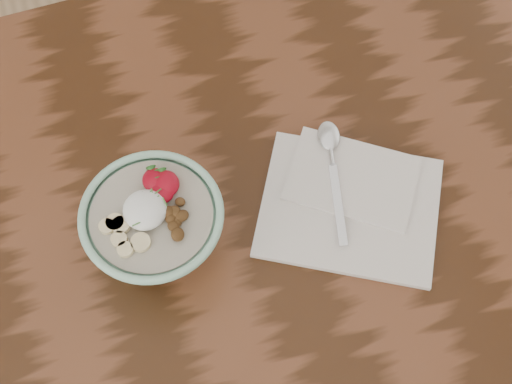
# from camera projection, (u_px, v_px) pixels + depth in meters

# --- Properties ---
(table) EXTENTS (1.60, 0.90, 0.75)m
(table) POSITION_uv_depth(u_px,v_px,m) (133.00, 259.00, 1.09)
(table) COLOR #381E0E
(table) RESTS_ON ground
(breakfast_bowl) EXTENTS (0.19, 0.19, 0.13)m
(breakfast_bowl) POSITION_uv_depth(u_px,v_px,m) (155.00, 226.00, 0.95)
(breakfast_bowl) COLOR #9DD4B6
(breakfast_bowl) RESTS_ON table
(napkin) EXTENTS (0.32, 0.30, 0.02)m
(napkin) POSITION_uv_depth(u_px,v_px,m) (350.00, 201.00, 1.03)
(napkin) COLOR silver
(napkin) RESTS_ON table
(spoon) EXTENTS (0.07, 0.20, 0.01)m
(spoon) POSITION_uv_depth(u_px,v_px,m) (331.00, 152.00, 1.05)
(spoon) COLOR silver
(spoon) RESTS_ON napkin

